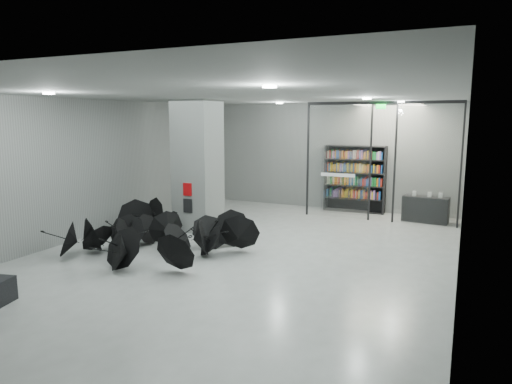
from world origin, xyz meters
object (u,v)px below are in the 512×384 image
at_px(bookshelf, 355,179).
at_px(umbrella_cluster, 158,239).
at_px(shop_counter, 425,209).
at_px(column, 198,166).

bearing_deg(bookshelf, umbrella_cluster, -118.32).
relative_size(bookshelf, shop_counter, 1.69).
bearing_deg(column, bookshelf, 51.21).
relative_size(column, shop_counter, 2.76).
distance_m(column, shop_counter, 7.70).
relative_size(column, bookshelf, 1.63).
relative_size(bookshelf, umbrella_cluster, 0.49).
bearing_deg(column, shop_counter, 31.98).
bearing_deg(shop_counter, bookshelf, 169.77).
xyz_separation_m(bookshelf, shop_counter, (2.58, -0.76, -0.79)).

